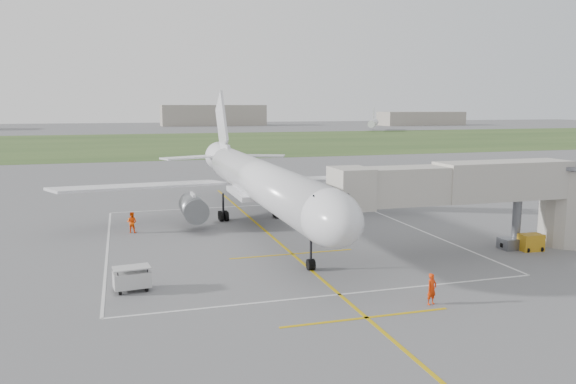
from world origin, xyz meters
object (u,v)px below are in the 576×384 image
object	(u,v)px
baggage_cart	(132,279)
ramp_worker_wing	(132,222)
gpu_unit	(531,242)
jet_bridge	(494,192)
airliner	(260,181)
ramp_worker_nose	(432,289)

from	to	relation	value
baggage_cart	ramp_worker_wing	size ratio (longest dim) A/B	1.23
gpu_unit	ramp_worker_wing	size ratio (longest dim) A/B	0.96
jet_bridge	gpu_unit	distance (m)	5.16
gpu_unit	airliner	bearing A→B (deg)	143.73
ramp_worker_nose	ramp_worker_wing	world-z (taller)	ramp_worker_wing
airliner	ramp_worker_nose	distance (m)	24.56
airliner	jet_bridge	distance (m)	21.22
baggage_cart	ramp_worker_wing	bearing A→B (deg)	82.04
airliner	jet_bridge	size ratio (longest dim) A/B	2.00
airliner	baggage_cart	distance (m)	20.77
jet_bridge	baggage_cart	world-z (taller)	jet_bridge
gpu_unit	ramp_worker_nose	bearing A→B (deg)	-145.77
gpu_unit	ramp_worker_wing	xyz separation A→B (m)	(-30.67, 15.88, 0.30)
jet_bridge	ramp_worker_wing	world-z (taller)	jet_bridge
baggage_cart	jet_bridge	bearing A→B (deg)	-2.47
ramp_worker_nose	gpu_unit	bearing A→B (deg)	14.85
ramp_worker_wing	ramp_worker_nose	bearing A→B (deg)	148.88
baggage_cart	ramp_worker_wing	distance (m)	17.07
ramp_worker_nose	ramp_worker_wing	distance (m)	29.58
ramp_worker_nose	jet_bridge	bearing A→B (deg)	24.11
baggage_cart	gpu_unit	bearing A→B (deg)	-4.61
airliner	gpu_unit	xyz separation A→B (m)	(18.74, -15.19, -3.73)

